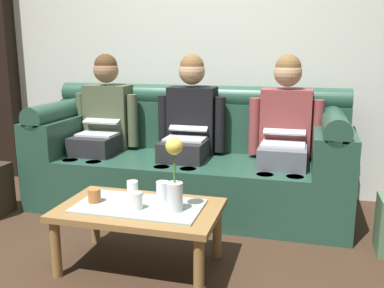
% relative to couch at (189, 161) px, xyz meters
% --- Properties ---
extents(ground_plane, '(14.00, 14.00, 0.00)m').
position_rel_couch_xyz_m(ground_plane, '(0.00, -1.17, -0.37)').
color(ground_plane, '#382619').
extents(back_wall_patterned, '(6.00, 0.12, 2.90)m').
position_rel_couch_xyz_m(back_wall_patterned, '(0.00, 0.53, 1.08)').
color(back_wall_patterned, silver).
rests_on(back_wall_patterned, ground_plane).
extents(timber_pillar, '(0.20, 0.20, 2.90)m').
position_rel_couch_xyz_m(timber_pillar, '(-1.98, 0.41, 1.08)').
color(timber_pillar, black).
rests_on(timber_pillar, ground_plane).
extents(couch, '(2.47, 0.88, 0.96)m').
position_rel_couch_xyz_m(couch, '(0.00, 0.00, 0.00)').
color(couch, '#234738').
rests_on(couch, ground_plane).
extents(person_left, '(0.56, 0.67, 1.22)m').
position_rel_couch_xyz_m(person_left, '(-0.75, -0.00, 0.29)').
color(person_left, '#232326').
rests_on(person_left, ground_plane).
extents(person_middle, '(0.56, 0.67, 1.22)m').
position_rel_couch_xyz_m(person_middle, '(0.00, -0.00, 0.29)').
color(person_middle, '#232326').
rests_on(person_middle, ground_plane).
extents(person_right, '(0.56, 0.67, 1.22)m').
position_rel_couch_xyz_m(person_right, '(0.75, -0.00, 0.29)').
color(person_right, '#595B66').
rests_on(person_right, ground_plane).
extents(coffee_table, '(0.92, 0.56, 0.38)m').
position_rel_couch_xyz_m(coffee_table, '(0.00, -1.07, -0.04)').
color(coffee_table, olive).
rests_on(coffee_table, ground_plane).
extents(flower_vase, '(0.10, 0.10, 0.41)m').
position_rel_couch_xyz_m(flower_vase, '(0.22, -1.10, 0.21)').
color(flower_vase, silver).
rests_on(flower_vase, coffee_table).
extents(cup_near_left, '(0.07, 0.07, 0.10)m').
position_rel_couch_xyz_m(cup_near_left, '(-0.09, -0.95, 0.06)').
color(cup_near_left, white).
rests_on(cup_near_left, coffee_table).
extents(cup_near_right, '(0.06, 0.06, 0.10)m').
position_rel_couch_xyz_m(cup_near_right, '(0.01, -1.13, 0.06)').
color(cup_near_right, silver).
rests_on(cup_near_right, coffee_table).
extents(cup_far_center, '(0.08, 0.08, 0.11)m').
position_rel_couch_xyz_m(cup_far_center, '(0.10, -0.95, 0.07)').
color(cup_far_center, silver).
rests_on(cup_far_center, coffee_table).
extents(cup_far_left, '(0.07, 0.07, 0.08)m').
position_rel_couch_xyz_m(cup_far_left, '(-0.27, -1.10, 0.06)').
color(cup_far_left, '#B26633').
rests_on(cup_far_left, coffee_table).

